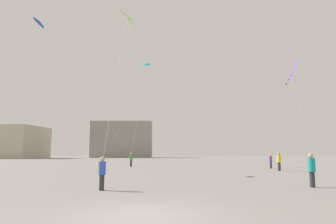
{
  "coord_description": "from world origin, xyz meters",
  "views": [
    {
      "loc": [
        1.11,
        -8.82,
        1.81
      ],
      "look_at": [
        0.0,
        19.64,
        5.69
      ],
      "focal_mm": 31.69,
      "sensor_mm": 36.0,
      "label": 1
    }
  ],
  "objects_px": {
    "building_centre_hall": "(122,140)",
    "person_in_green": "(131,159)",
    "person_in_blue": "(102,172)",
    "person_in_teal": "(312,169)",
    "person_in_yellow": "(279,161)",
    "kite_violet_delta": "(293,71)",
    "kite_cyan_diamond": "(146,64)",
    "kite_cobalt_diamond": "(40,23)",
    "kite_lime_delta": "(127,17)",
    "person_in_purple": "(271,161)"
  },
  "relations": [
    {
      "from": "person_in_green",
      "to": "building_centre_hall",
      "type": "xyz_separation_m",
      "value": [
        -13.9,
        65.29,
        5.24
      ]
    },
    {
      "from": "person_in_yellow",
      "to": "kite_cyan_diamond",
      "type": "xyz_separation_m",
      "value": [
        -14.66,
        12.53,
        13.79
      ]
    },
    {
      "from": "kite_violet_delta",
      "to": "kite_lime_delta",
      "type": "distance_m",
      "value": 9.92
    },
    {
      "from": "person_in_green",
      "to": "person_in_purple",
      "type": "xyz_separation_m",
      "value": [
        16.57,
        -3.5,
        -0.11
      ]
    },
    {
      "from": "person_in_green",
      "to": "person_in_teal",
      "type": "height_order",
      "value": "person_in_green"
    },
    {
      "from": "person_in_green",
      "to": "person_in_blue",
      "type": "bearing_deg",
      "value": 147.05
    },
    {
      "from": "person_in_yellow",
      "to": "kite_violet_delta",
      "type": "distance_m",
      "value": 16.25
    },
    {
      "from": "person_in_teal",
      "to": "kite_lime_delta",
      "type": "xyz_separation_m",
      "value": [
        -10.06,
        0.66,
        8.88
      ]
    },
    {
      "from": "kite_lime_delta",
      "to": "person_in_teal",
      "type": "bearing_deg",
      "value": -3.77
    },
    {
      "from": "person_in_blue",
      "to": "kite_cyan_diamond",
      "type": "height_order",
      "value": "kite_cyan_diamond"
    },
    {
      "from": "person_in_teal",
      "to": "kite_violet_delta",
      "type": "height_order",
      "value": "kite_violet_delta"
    },
    {
      "from": "person_in_green",
      "to": "building_centre_hall",
      "type": "bearing_deg",
      "value": -26.88
    },
    {
      "from": "person_in_yellow",
      "to": "kite_violet_delta",
      "type": "xyz_separation_m",
      "value": [
        -3.96,
        -14.96,
        4.95
      ]
    },
    {
      "from": "kite_lime_delta",
      "to": "building_centre_hall",
      "type": "xyz_separation_m",
      "value": [
        -16.98,
        86.61,
        -3.63
      ]
    },
    {
      "from": "kite_cyan_diamond",
      "to": "kite_cobalt_diamond",
      "type": "bearing_deg",
      "value": -122.1
    },
    {
      "from": "person_in_purple",
      "to": "kite_cobalt_diamond",
      "type": "distance_m",
      "value": 28.85
    },
    {
      "from": "building_centre_hall",
      "to": "kite_violet_delta",
      "type": "bearing_deg",
      "value": -73.66
    },
    {
      "from": "person_in_yellow",
      "to": "person_in_teal",
      "type": "xyz_separation_m",
      "value": [
        -2.84,
        -13.83,
        -0.03
      ]
    },
    {
      "from": "kite_violet_delta",
      "to": "building_centre_hall",
      "type": "xyz_separation_m",
      "value": [
        -25.92,
        88.4,
        0.28
      ]
    },
    {
      "from": "kite_cobalt_diamond",
      "to": "building_centre_hall",
      "type": "height_order",
      "value": "kite_cobalt_diamond"
    },
    {
      "from": "person_in_purple",
      "to": "person_in_blue",
      "type": "relative_size",
      "value": 0.99
    },
    {
      "from": "person_in_green",
      "to": "person_in_teal",
      "type": "xyz_separation_m",
      "value": [
        13.14,
        -21.99,
        -0.01
      ]
    },
    {
      "from": "person_in_green",
      "to": "person_in_purple",
      "type": "bearing_deg",
      "value": -140.81
    },
    {
      "from": "person_in_teal",
      "to": "kite_cyan_diamond",
      "type": "relative_size",
      "value": 0.13
    },
    {
      "from": "kite_violet_delta",
      "to": "kite_lime_delta",
      "type": "bearing_deg",
      "value": 168.64
    },
    {
      "from": "building_centre_hall",
      "to": "kite_lime_delta",
      "type": "bearing_deg",
      "value": -78.91
    },
    {
      "from": "building_centre_hall",
      "to": "kite_cobalt_diamond",
      "type": "bearing_deg",
      "value": -85.39
    },
    {
      "from": "kite_cyan_diamond",
      "to": "person_in_blue",
      "type": "bearing_deg",
      "value": -87.67
    },
    {
      "from": "building_centre_hall",
      "to": "person_in_green",
      "type": "bearing_deg",
      "value": -77.98
    },
    {
      "from": "person_in_blue",
      "to": "person_in_teal",
      "type": "height_order",
      "value": "person_in_teal"
    },
    {
      "from": "person_in_blue",
      "to": "kite_cyan_diamond",
      "type": "bearing_deg",
      "value": 106.36
    },
    {
      "from": "person_in_green",
      "to": "kite_cyan_diamond",
      "type": "bearing_deg",
      "value": -55.78
    },
    {
      "from": "person_in_teal",
      "to": "kite_cyan_diamond",
      "type": "xyz_separation_m",
      "value": [
        -11.81,
        26.36,
        13.82
      ]
    },
    {
      "from": "person_in_yellow",
      "to": "kite_cyan_diamond",
      "type": "height_order",
      "value": "kite_cyan_diamond"
    },
    {
      "from": "person_in_purple",
      "to": "kite_violet_delta",
      "type": "bearing_deg",
      "value": 113.78
    },
    {
      "from": "person_in_yellow",
      "to": "person_in_green",
      "type": "bearing_deg",
      "value": -80.0
    },
    {
      "from": "person_in_blue",
      "to": "building_centre_hall",
      "type": "relative_size",
      "value": 0.08
    },
    {
      "from": "kite_cyan_diamond",
      "to": "person_in_green",
      "type": "bearing_deg",
      "value": -106.88
    },
    {
      "from": "kite_violet_delta",
      "to": "building_centre_hall",
      "type": "distance_m",
      "value": 92.12
    },
    {
      "from": "kite_violet_delta",
      "to": "building_centre_hall",
      "type": "relative_size",
      "value": 0.25
    },
    {
      "from": "person_in_teal",
      "to": "kite_cobalt_diamond",
      "type": "distance_m",
      "value": 27.71
    },
    {
      "from": "person_in_teal",
      "to": "kite_cyan_diamond",
      "type": "distance_m",
      "value": 32.02
    },
    {
      "from": "building_centre_hall",
      "to": "person_in_teal",
      "type": "bearing_deg",
      "value": -72.79
    },
    {
      "from": "person_in_yellow",
      "to": "building_centre_hall",
      "type": "relative_size",
      "value": 0.09
    },
    {
      "from": "person_in_purple",
      "to": "person_in_yellow",
      "type": "distance_m",
      "value": 4.7
    },
    {
      "from": "person_in_teal",
      "to": "person_in_purple",
      "type": "bearing_deg",
      "value": 51.82
    },
    {
      "from": "person_in_green",
      "to": "kite_lime_delta",
      "type": "xyz_separation_m",
      "value": [
        3.08,
        -21.32,
        8.87
      ]
    },
    {
      "from": "person_in_purple",
      "to": "person_in_green",
      "type": "bearing_deg",
      "value": 24.93
    },
    {
      "from": "person_in_green",
      "to": "person_in_teal",
      "type": "relative_size",
      "value": 1.01
    },
    {
      "from": "person_in_yellow",
      "to": "kite_lime_delta",
      "type": "xyz_separation_m",
      "value": [
        -12.9,
        -13.16,
        8.85
      ]
    }
  ]
}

